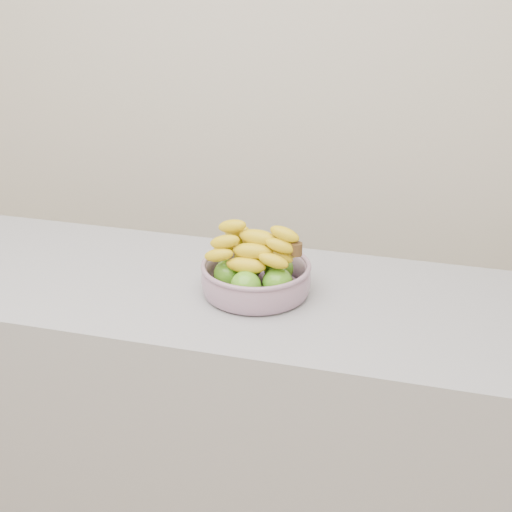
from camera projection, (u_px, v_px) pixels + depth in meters
The scene contains 2 objects.
counter at pixel (151, 418), 2.05m from camera, with size 2.00×0.60×0.90m, color #9D9EA5.
fruit_bowl at pixel (256, 273), 1.76m from camera, with size 0.27×0.27×0.17m.
Camera 1 is at (0.73, -0.76, 1.72)m, focal length 50.00 mm.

